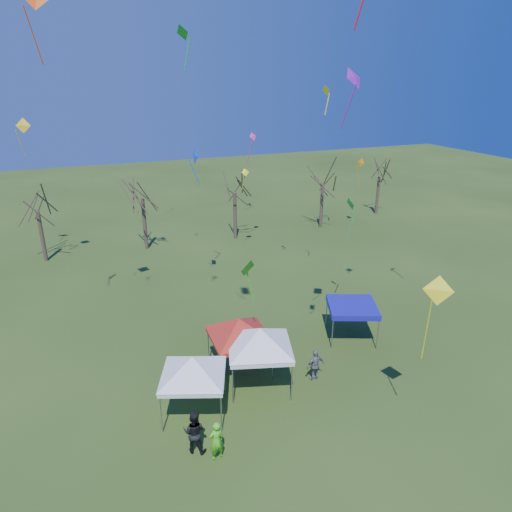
% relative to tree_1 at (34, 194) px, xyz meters
% --- Properties ---
extents(ground, '(140.00, 140.00, 0.00)m').
position_rel_tree_1_xyz_m(ground, '(10.77, -24.65, -5.79)').
color(ground, '#2B4315').
rests_on(ground, ground).
extents(tree_1, '(3.42, 3.42, 7.54)m').
position_rel_tree_1_xyz_m(tree_1, '(0.00, 0.00, 0.00)').
color(tree_1, '#3D2D21').
rests_on(tree_1, ground).
extents(tree_2, '(3.71, 3.71, 8.18)m').
position_rel_tree_1_xyz_m(tree_2, '(8.40, -0.27, 0.50)').
color(tree_2, '#3D2D21').
rests_on(tree_2, ground).
extents(tree_3, '(3.59, 3.59, 7.91)m').
position_rel_tree_1_xyz_m(tree_3, '(16.80, -0.60, 0.29)').
color(tree_3, '#3D2D21').
rests_on(tree_3, ground).
extents(tree_4, '(3.58, 3.58, 7.89)m').
position_rel_tree_1_xyz_m(tree_4, '(26.12, -0.65, 0.27)').
color(tree_4, '#3D2D21').
rests_on(tree_4, ground).
extents(tree_5, '(3.39, 3.39, 7.46)m').
position_rel_tree_1_xyz_m(tree_5, '(34.49, 1.42, -0.06)').
color(tree_5, '#3D2D21').
rests_on(tree_5, ground).
extents(tent_white_west, '(3.67, 3.67, 3.46)m').
position_rel_tree_1_xyz_m(tent_white_west, '(6.84, -22.94, -3.00)').
color(tent_white_west, gray).
rests_on(tent_white_west, ground).
extents(tent_white_mid, '(4.04, 4.04, 3.73)m').
position_rel_tree_1_xyz_m(tent_white_mid, '(10.39, -22.18, -2.78)').
color(tent_white_mid, gray).
rests_on(tent_white_mid, ground).
extents(tent_red, '(4.05, 4.05, 3.57)m').
position_rel_tree_1_xyz_m(tent_red, '(9.87, -20.68, -2.91)').
color(tent_red, gray).
rests_on(tent_red, ground).
extents(tent_blue, '(3.60, 3.60, 2.16)m').
position_rel_tree_1_xyz_m(tent_blue, '(17.12, -20.05, -3.81)').
color(tent_blue, gray).
rests_on(tent_blue, ground).
extents(person_dark, '(1.20, 1.13, 1.95)m').
position_rel_tree_1_xyz_m(person_dark, '(6.21, -25.26, -4.82)').
color(person_dark, black).
rests_on(person_dark, ground).
extents(person_green, '(0.71, 0.54, 1.78)m').
position_rel_tree_1_xyz_m(person_green, '(6.93, -25.97, -4.90)').
color(person_green, '#57D522').
rests_on(person_green, ground).
extents(person_grey, '(1.07, 0.55, 1.75)m').
position_rel_tree_1_xyz_m(person_grey, '(13.13, -22.93, -4.92)').
color(person_grey, slate).
rests_on(person_grey, ground).
extents(kite_19, '(0.71, 0.50, 1.84)m').
position_rel_tree_1_xyz_m(kite_19, '(16.27, -4.81, 1.32)').
color(kite_19, yellow).
rests_on(kite_19, ground).
extents(kite_13, '(1.12, 0.87, 2.77)m').
position_rel_tree_1_xyz_m(kite_13, '(0.27, -2.91, 5.48)').
color(kite_13, yellow).
rests_on(kite_13, ground).
extents(kite_5, '(1.28, 1.18, 3.76)m').
position_rel_tree_1_xyz_m(kite_5, '(15.31, -27.98, 1.10)').
color(kite_5, yellow).
rests_on(kite_5, ground).
extents(kite_22, '(0.94, 0.84, 2.59)m').
position_rel_tree_1_xyz_m(kite_22, '(17.31, -3.93, 4.01)').
color(kite_22, '#FF387E').
rests_on(kite_22, ground).
extents(kite_1, '(1.17, 0.98, 2.39)m').
position_rel_tree_1_xyz_m(kite_1, '(10.18, -21.06, 0.18)').
color(kite_1, green).
rests_on(kite_1, ground).
extents(kite_27, '(1.25, 1.07, 2.57)m').
position_rel_tree_1_xyz_m(kite_27, '(14.60, -22.30, 8.66)').
color(kite_27, purple).
rests_on(kite_27, ground).
extents(kite_12, '(0.44, 1.00, 3.08)m').
position_rel_tree_1_xyz_m(kite_12, '(29.03, -2.61, 0.92)').
color(kite_12, orange).
rests_on(kite_12, ground).
extents(kite_17, '(0.52, 0.89, 2.65)m').
position_rel_tree_1_xyz_m(kite_17, '(18.32, -17.33, 1.54)').
color(kite_17, green).
rests_on(kite_17, ground).
extents(kite_11, '(0.69, 1.15, 2.54)m').
position_rel_tree_1_xyz_m(kite_11, '(10.39, -11.42, 4.06)').
color(kite_11, blue).
rests_on(kite_11, ground).
extents(kite_7, '(1.26, 1.16, 3.10)m').
position_rel_tree_1_xyz_m(kite_7, '(2.64, -15.30, 11.82)').
color(kite_7, '#FF530D').
rests_on(kite_7, ground).
extents(kite_24, '(0.86, 1.03, 2.34)m').
position_rel_tree_1_xyz_m(kite_24, '(9.58, -13.26, 10.89)').
color(kite_24, green).
rests_on(kite_24, ground).
extents(kite_18, '(0.37, 0.71, 1.76)m').
position_rel_tree_1_xyz_m(kite_18, '(17.93, -14.41, 7.92)').
color(kite_18, yellow).
rests_on(kite_18, ground).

